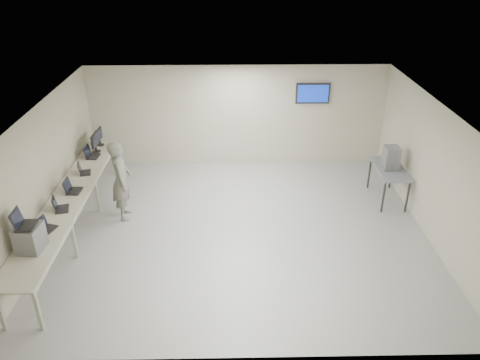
{
  "coord_description": "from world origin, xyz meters",
  "views": [
    {
      "loc": [
        -0.18,
        -8.6,
        5.69
      ],
      "look_at": [
        0.0,
        0.2,
        1.15
      ],
      "focal_mm": 35.0,
      "sensor_mm": 36.0,
      "label": 1
    }
  ],
  "objects_px": {
    "equipment_box": "(30,238)",
    "soldier": "(121,180)",
    "workbench": "(70,200)",
    "side_table": "(390,171)"
  },
  "relations": [
    {
      "from": "equipment_box",
      "to": "side_table",
      "type": "height_order",
      "value": "equipment_box"
    },
    {
      "from": "workbench",
      "to": "side_table",
      "type": "xyz_separation_m",
      "value": [
        7.19,
        1.33,
        -0.05
      ]
    },
    {
      "from": "workbench",
      "to": "equipment_box",
      "type": "bearing_deg",
      "value": -91.93
    },
    {
      "from": "side_table",
      "to": "soldier",
      "type": "bearing_deg",
      "value": -173.9
    },
    {
      "from": "soldier",
      "to": "side_table",
      "type": "relative_size",
      "value": 1.32
    },
    {
      "from": "workbench",
      "to": "side_table",
      "type": "relative_size",
      "value": 4.24
    },
    {
      "from": "equipment_box",
      "to": "soldier",
      "type": "distance_m",
      "value": 2.73
    },
    {
      "from": "workbench",
      "to": "soldier",
      "type": "xyz_separation_m",
      "value": [
        0.96,
        0.66,
        0.11
      ]
    },
    {
      "from": "equipment_box",
      "to": "side_table",
      "type": "distance_m",
      "value": 7.93
    },
    {
      "from": "workbench",
      "to": "equipment_box",
      "type": "relative_size",
      "value": 12.67
    }
  ]
}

